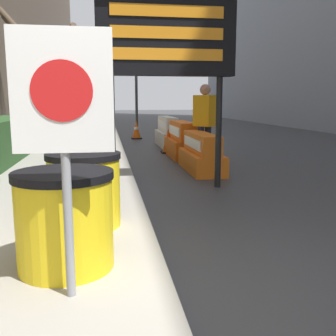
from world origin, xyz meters
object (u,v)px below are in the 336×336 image
at_px(jersey_barrier_white, 167,133).
at_px(barrel_drum_middle, 84,189).
at_px(jersey_barrier_orange_far, 182,141).
at_px(jersey_barrier_orange_near, 201,154).
at_px(traffic_light_near_curb, 136,61).
at_px(pedestrian_worker, 205,118).
at_px(message_board, 166,34).
at_px(warning_sign, 63,113).
at_px(barrel_drum_foreground, 65,220).
at_px(traffic_cone_near, 136,130).
at_px(traffic_cone_mid, 168,141).

bearing_deg(jersey_barrier_white, barrel_drum_middle, -104.66).
distance_m(jersey_barrier_orange_far, jersey_barrier_white, 2.43).
distance_m(jersey_barrier_orange_near, jersey_barrier_orange_far, 2.05).
distance_m(jersey_barrier_orange_near, traffic_light_near_curb, 10.75).
bearing_deg(traffic_light_near_curb, pedestrian_worker, -85.48).
xyz_separation_m(traffic_light_near_curb, pedestrian_worker, (0.76, -9.58, -2.12)).
xyz_separation_m(message_board, jersey_barrier_white, (0.94, 6.00, -2.00)).
height_order(warning_sign, pedestrian_worker, warning_sign).
bearing_deg(jersey_barrier_orange_far, traffic_light_near_curb, 93.44).
height_order(warning_sign, jersey_barrier_white, warning_sign).
relative_size(barrel_drum_middle, jersey_barrier_white, 0.36).
relative_size(barrel_drum_foreground, jersey_barrier_orange_far, 0.44).
bearing_deg(barrel_drum_foreground, pedestrian_worker, 65.64).
distance_m(warning_sign, jersey_barrier_orange_near, 5.69).
bearing_deg(jersey_barrier_orange_far, traffic_cone_near, 98.77).
bearing_deg(warning_sign, jersey_barrier_white, 77.49).
distance_m(jersey_barrier_orange_far, pedestrian_worker, 1.45).
bearing_deg(jersey_barrier_orange_far, warning_sign, -106.50).
relative_size(barrel_drum_foreground, traffic_cone_mid, 1.13).
height_order(barrel_drum_middle, jersey_barrier_white, jersey_barrier_white).
height_order(barrel_drum_middle, pedestrian_worker, pedestrian_worker).
distance_m(warning_sign, jersey_barrier_orange_far, 7.60).
distance_m(barrel_drum_foreground, traffic_cone_near, 11.84).
bearing_deg(traffic_cone_mid, warning_sign, -103.38).
bearing_deg(jersey_barrier_orange_near, message_board, -121.75).
relative_size(traffic_cone_near, pedestrian_worker, 0.39).
relative_size(warning_sign, pedestrian_worker, 0.97).
bearing_deg(traffic_light_near_curb, jersey_barrier_white, -85.15).
xyz_separation_m(jersey_barrier_orange_far, traffic_cone_mid, (-0.23, 0.80, -0.06)).
bearing_deg(traffic_cone_near, jersey_barrier_orange_near, -83.75).
distance_m(barrel_drum_middle, pedestrian_worker, 5.05).
xyz_separation_m(barrel_drum_middle, message_board, (1.18, 2.12, 1.90)).
distance_m(jersey_barrier_white, traffic_light_near_curb, 6.52).
distance_m(barrel_drum_foreground, jersey_barrier_white, 9.43).
bearing_deg(barrel_drum_foreground, traffic_cone_near, 83.00).
bearing_deg(jersey_barrier_white, traffic_cone_mid, -98.14).
xyz_separation_m(warning_sign, pedestrian_worker, (2.40, 5.96, -0.29)).
distance_m(barrel_drum_middle, jersey_barrier_orange_far, 6.08).
bearing_deg(jersey_barrier_orange_far, jersey_barrier_white, 90.00).
relative_size(barrel_drum_middle, jersey_barrier_orange_far, 0.44).
distance_m(barrel_drum_foreground, warning_sign, 0.96).
xyz_separation_m(jersey_barrier_white, traffic_cone_mid, (-0.23, -1.63, -0.08)).
bearing_deg(barrel_drum_middle, barrel_drum_foreground, -95.00).
relative_size(barrel_drum_middle, message_board, 0.24).
relative_size(jersey_barrier_orange_near, traffic_light_near_curb, 0.41).
distance_m(jersey_barrier_white, traffic_cone_near, 2.70).
relative_size(warning_sign, message_board, 0.55).
bearing_deg(barrel_drum_foreground, traffic_light_near_curb, 83.49).
height_order(warning_sign, traffic_cone_mid, warning_sign).
height_order(barrel_drum_foreground, jersey_barrier_orange_near, barrel_drum_foreground).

